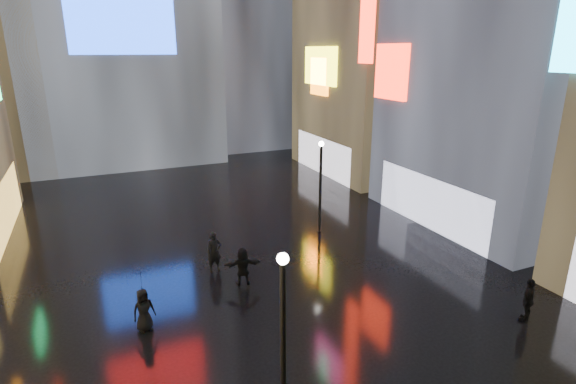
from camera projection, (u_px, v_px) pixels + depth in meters
ground at (229, 239)px, 24.48m from camera, size 140.00×140.00×0.00m
lamp_near at (283, 334)px, 11.40m from camera, size 0.30×0.30×5.20m
lamp_far at (320, 182)px, 24.62m from camera, size 0.30×0.30×5.20m
pedestrian_3 at (528, 300)px, 16.87m from camera, size 1.10×0.77×1.74m
pedestrian_4 at (144, 310)px, 16.29m from camera, size 0.90×0.68×1.64m
pedestrian_5 at (243, 266)px, 19.51m from camera, size 1.64×0.78×1.70m
pedestrian_6 at (214, 252)px, 20.66m from camera, size 0.74×0.52×1.91m
umbrella_2 at (140, 279)px, 15.92m from camera, size 1.20×1.19×0.85m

